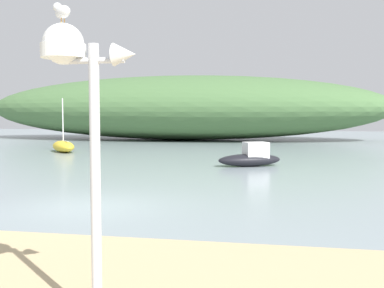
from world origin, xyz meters
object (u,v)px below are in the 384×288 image
(mast_structure, at_px, (76,78))
(seagull_on_radar, at_px, (62,11))
(sailboat_mid_channel, at_px, (63,146))
(motorboat_centre_water, at_px, (251,157))

(mast_structure, relative_size, seagull_on_radar, 10.49)
(seagull_on_radar, distance_m, sailboat_mid_channel, 27.16)
(sailboat_mid_channel, height_order, motorboat_centre_water, sailboat_mid_channel)
(seagull_on_radar, distance_m, motorboat_centre_water, 18.33)
(seagull_on_radar, bearing_deg, motorboat_centre_water, 86.01)
(seagull_on_radar, height_order, motorboat_centre_water, seagull_on_radar)
(mast_structure, relative_size, sailboat_mid_channel, 0.93)
(motorboat_centre_water, bearing_deg, mast_structure, -93.47)
(sailboat_mid_channel, xyz_separation_m, motorboat_centre_water, (13.33, -6.12, 0.04))
(sailboat_mid_channel, bearing_deg, motorboat_centre_water, -24.65)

